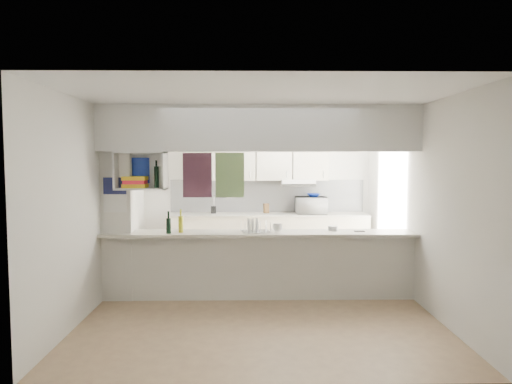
{
  "coord_description": "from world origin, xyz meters",
  "views": [
    {
      "loc": [
        -0.13,
        -6.1,
        1.89
      ],
      "look_at": [
        -0.03,
        0.5,
        1.43
      ],
      "focal_mm": 32.0,
      "sensor_mm": 36.0,
      "label": 1
    }
  ],
  "objects_px": {
    "microwave": "(311,205)",
    "wine_bottles": "(175,224)",
    "bowl": "(313,195)",
    "dish_rack": "(255,226)"
  },
  "relations": [
    {
      "from": "microwave",
      "to": "wine_bottles",
      "type": "bearing_deg",
      "value": 44.71
    },
    {
      "from": "microwave",
      "to": "wine_bottles",
      "type": "xyz_separation_m",
      "value": [
        -2.11,
        -2.14,
        -0.04
      ]
    },
    {
      "from": "bowl",
      "to": "dish_rack",
      "type": "relative_size",
      "value": 0.58
    },
    {
      "from": "bowl",
      "to": "wine_bottles",
      "type": "bearing_deg",
      "value": -134.8
    },
    {
      "from": "bowl",
      "to": "dish_rack",
      "type": "bearing_deg",
      "value": -117.08
    },
    {
      "from": "bowl",
      "to": "wine_bottles",
      "type": "relative_size",
      "value": 0.77
    },
    {
      "from": "microwave",
      "to": "bowl",
      "type": "distance_m",
      "value": 0.19
    },
    {
      "from": "bowl",
      "to": "dish_rack",
      "type": "distance_m",
      "value": 2.38
    },
    {
      "from": "bowl",
      "to": "microwave",
      "type": "bearing_deg",
      "value": -145.9
    },
    {
      "from": "microwave",
      "to": "dish_rack",
      "type": "xyz_separation_m",
      "value": [
        -1.04,
        -2.08,
        -0.07
      ]
    }
  ]
}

